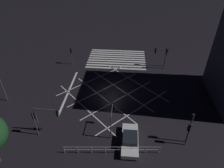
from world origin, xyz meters
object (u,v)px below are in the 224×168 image
(traffic_light_se_main, at_px, (71,52))
(traffic_light_nw_cross, at_px, (191,122))
(traffic_light_sw_main, at_px, (160,53))
(traffic_light_sw_cross, at_px, (167,55))
(traffic_light_nw_main, at_px, (189,130))
(traffic_light_median_north, at_px, (112,115))
(traffic_light_ne_cross, at_px, (34,119))
(waiting_car, at_px, (130,140))
(traffic_light_ne_main, at_px, (49,115))

(traffic_light_se_main, bearing_deg, traffic_light_nw_cross, -43.86)
(traffic_light_sw_main, bearing_deg, traffic_light_se_main, 2.30)
(traffic_light_sw_cross, bearing_deg, traffic_light_nw_main, 0.26)
(traffic_light_median_north, xyz_separation_m, traffic_light_nw_cross, (-8.39, 0.93, 0.42))
(traffic_light_ne_cross, xyz_separation_m, traffic_light_se_main, (0.12, -16.70, -0.09))
(traffic_light_sw_main, bearing_deg, waiting_car, 74.66)
(traffic_light_ne_cross, height_order, traffic_light_nw_main, traffic_light_ne_cross)
(traffic_light_sw_cross, relative_size, waiting_car, 0.86)
(traffic_light_sw_cross, distance_m, traffic_light_nw_main, 16.50)
(traffic_light_nw_cross, height_order, traffic_light_ne_cross, traffic_light_nw_cross)
(traffic_light_median_north, distance_m, traffic_light_sw_main, 17.52)
(traffic_light_ne_main, xyz_separation_m, traffic_light_median_north, (-7.00, -0.79, -0.15))
(traffic_light_sw_cross, distance_m, traffic_light_nw_cross, 15.98)
(traffic_light_ne_main, height_order, traffic_light_sw_cross, traffic_light_sw_cross)
(traffic_light_ne_cross, bearing_deg, traffic_light_se_main, 0.42)
(traffic_light_ne_main, relative_size, traffic_light_sw_main, 1.00)
(traffic_light_ne_main, height_order, traffic_light_se_main, traffic_light_ne_main)
(traffic_light_nw_cross, xyz_separation_m, traffic_light_se_main, (17.00, -16.33, -0.60))
(traffic_light_nw_cross, bearing_deg, traffic_light_ne_cross, 91.25)
(traffic_light_nw_cross, height_order, waiting_car, traffic_light_nw_cross)
(traffic_light_sw_main, xyz_separation_m, traffic_light_ne_cross, (15.52, 17.33, -0.20))
(traffic_light_nw_cross, distance_m, traffic_light_nw_main, 0.87)
(traffic_light_sw_cross, bearing_deg, traffic_light_ne_cross, -45.39)
(traffic_light_sw_cross, xyz_separation_m, traffic_light_nw_main, (-0.07, 16.49, -0.49))
(traffic_light_sw_cross, distance_m, traffic_light_se_main, 16.70)
(traffic_light_ne_main, xyz_separation_m, waiting_car, (-9.16, 1.00, -2.08))
(traffic_light_sw_main, distance_m, waiting_car, 18.60)
(traffic_light_sw_main, relative_size, waiting_car, 0.80)
(traffic_light_se_main, bearing_deg, traffic_light_ne_main, -84.37)
(traffic_light_ne_main, height_order, traffic_light_nw_cross, traffic_light_nw_cross)
(traffic_light_median_north, relative_size, traffic_light_sw_main, 0.95)
(traffic_light_sw_main, bearing_deg, traffic_light_median_north, 66.29)
(traffic_light_ne_cross, bearing_deg, traffic_light_median_north, -81.32)
(traffic_light_nw_cross, xyz_separation_m, traffic_light_ne_cross, (16.87, 0.37, -0.51))
(traffic_light_median_north, bearing_deg, waiting_car, -129.71)
(traffic_light_ne_main, bearing_deg, waiting_car, -6.22)
(traffic_light_median_north, height_order, traffic_light_sw_cross, traffic_light_sw_cross)
(traffic_light_median_north, relative_size, waiting_car, 0.76)
(traffic_light_sw_cross, height_order, traffic_light_se_main, traffic_light_sw_cross)
(traffic_light_sw_cross, height_order, traffic_light_ne_cross, traffic_light_sw_cross)
(traffic_light_nw_cross, distance_m, waiting_car, 6.73)
(traffic_light_nw_cross, distance_m, traffic_light_se_main, 23.58)
(traffic_light_ne_main, relative_size, traffic_light_median_north, 1.05)
(traffic_light_sw_cross, relative_size, traffic_light_nw_main, 1.21)
(traffic_light_nw_cross, relative_size, waiting_car, 0.91)
(traffic_light_median_north, bearing_deg, traffic_light_se_main, 29.17)
(traffic_light_median_north, bearing_deg, traffic_light_ne_cross, 98.68)
(traffic_light_se_main, relative_size, waiting_car, 0.73)
(traffic_light_sw_main, bearing_deg, traffic_light_nw_main, 93.67)
(traffic_light_ne_main, bearing_deg, traffic_light_se_main, 95.63)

